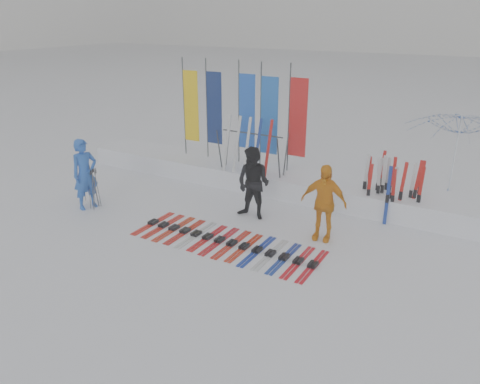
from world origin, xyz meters
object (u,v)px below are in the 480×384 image
Objects in this scene: person_black at (253,183)px; person_blue at (85,174)px; ski_row at (226,242)px; tent_canopy at (455,159)px; person_yellow at (324,203)px; ski_rack at (252,147)px.

person_blue is at bearing -156.66° from person_black.
person_blue reaches higher than ski_row.
person_black is 5.69m from tent_canopy.
person_blue reaches higher than person_yellow.
person_yellow is at bearing -34.22° from ski_rack.
ski_row is 3.89m from ski_rack.
person_blue is at bearing -148.64° from tent_canopy.
tent_canopy is 0.65× the size of ski_row.
tent_canopy reaches higher than ski_row.
person_yellow reaches higher than ski_row.
tent_canopy reaches higher than ski_rack.
person_black is 2.05m from person_yellow.
ski_row is 2.24× the size of ski_rack.
person_black is 1.03× the size of person_yellow.
person_blue is 6.51m from person_yellow.
tent_canopy is at bearing -42.55° from person_blue.
person_blue reaches higher than person_black.
person_black reaches higher than ski_row.
tent_canopy is 5.70m from ski_rack.
person_black is 2.11m from ski_rack.
person_blue is at bearing -171.91° from person_yellow.
person_black is at bearing -60.37° from ski_rack.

